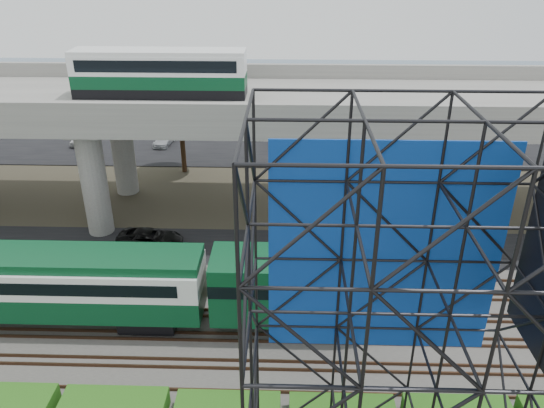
{
  "coord_description": "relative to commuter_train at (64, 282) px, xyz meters",
  "views": [
    {
      "loc": [
        3.46,
        -20.86,
        19.02
      ],
      "look_at": [
        2.63,
        6.0,
        5.69
      ],
      "focal_mm": 35.0,
      "sensor_mm": 36.0,
      "label": 1
    }
  ],
  "objects": [
    {
      "name": "ground",
      "position": [
        8.28,
        -2.0,
        -2.88
      ],
      "size": [
        140.0,
        140.0,
        0.0
      ],
      "primitive_type": "plane",
      "color": "#474233",
      "rests_on": "ground"
    },
    {
      "name": "ballast_bed",
      "position": [
        8.28,
        0.0,
        -2.78
      ],
      "size": [
        90.0,
        12.0,
        0.2
      ],
      "primitive_type": "cube",
      "color": "slate",
      "rests_on": "ground"
    },
    {
      "name": "service_road",
      "position": [
        8.28,
        8.5,
        -2.84
      ],
      "size": [
        90.0,
        5.0,
        0.08
      ],
      "primitive_type": "cube",
      "color": "black",
      "rests_on": "ground"
    },
    {
      "name": "parking_lot",
      "position": [
        8.28,
        32.0,
        -2.84
      ],
      "size": [
        90.0,
        18.0,
        0.08
      ],
      "primitive_type": "cube",
      "color": "black",
      "rests_on": "ground"
    },
    {
      "name": "harbor_water",
      "position": [
        8.28,
        54.0,
        -2.87
      ],
      "size": [
        140.0,
        40.0,
        0.03
      ],
      "primitive_type": "cube",
      "color": "#455D72",
      "rests_on": "ground"
    },
    {
      "name": "rail_tracks",
      "position": [
        8.28,
        -0.0,
        -2.6
      ],
      "size": [
        90.0,
        9.52,
        0.16
      ],
      "color": "#472D1E",
      "rests_on": "ballast_bed"
    },
    {
      "name": "commuter_train",
      "position": [
        0.0,
        0.0,
        0.0
      ],
      "size": [
        29.3,
        3.06,
        4.3
      ],
      "color": "black",
      "rests_on": "rail_tracks"
    },
    {
      "name": "overpass",
      "position": [
        7.88,
        14.0,
        5.33
      ],
      "size": [
        80.0,
        12.0,
        12.4
      ],
      "color": "#9E9B93",
      "rests_on": "ground"
    },
    {
      "name": "scaffold_tower",
      "position": [
        15.19,
        -9.98,
        4.59
      ],
      "size": [
        9.36,
        6.36,
        15.0
      ],
      "color": "black",
      "rests_on": "ground"
    },
    {
      "name": "trees",
      "position": [
        3.61,
        14.17,
        2.69
      ],
      "size": [
        40.94,
        16.94,
        7.69
      ],
      "color": "#382314",
      "rests_on": "ground"
    },
    {
      "name": "suv",
      "position": [
        2.38,
        8.43,
        -2.18
      ],
      "size": [
        4.63,
        2.41,
        1.25
      ],
      "primitive_type": "imported",
      "rotation": [
        0.0,
        0.0,
        1.49
      ],
      "color": "black",
      "rests_on": "service_road"
    },
    {
      "name": "parked_cars",
      "position": [
        9.92,
        31.95,
        -2.2
      ],
      "size": [
        38.58,
        9.56,
        1.28
      ],
      "color": "silver",
      "rests_on": "parking_lot"
    }
  ]
}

